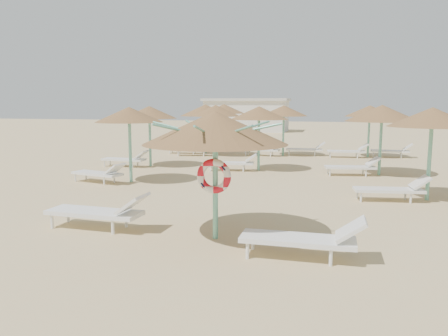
# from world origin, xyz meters

# --- Properties ---
(ground) EXTENTS (120.00, 120.00, 0.00)m
(ground) POSITION_xyz_m (0.00, 0.00, 0.00)
(ground) COLOR tan
(ground) RESTS_ON ground
(main_palapa) EXTENTS (2.91, 2.91, 2.61)m
(main_palapa) POSITION_xyz_m (0.44, -0.03, 2.26)
(main_palapa) COLOR #6BB99F
(main_palapa) RESTS_ON ground
(lounger_main_a) EXTENTS (2.34, 0.79, 0.84)m
(lounger_main_a) POSITION_xyz_m (-2.20, 0.01, 0.40)
(lounger_main_a) COLOR white
(lounger_main_a) RESTS_ON ground
(lounger_main_b) EXTENTS (2.19, 0.67, 0.80)m
(lounger_main_b) POSITION_xyz_m (2.32, -0.76, 0.38)
(lounger_main_b) COLOR white
(lounger_main_b) RESTS_ON ground
(palapa_field) EXTENTS (19.17, 19.08, 2.72)m
(palapa_field) POSITION_xyz_m (1.28, 11.58, 2.31)
(palapa_field) COLOR #6BB99F
(palapa_field) RESTS_ON ground
(service_hut) EXTENTS (8.40, 4.40, 3.25)m
(service_hut) POSITION_xyz_m (-6.00, 35.00, 1.64)
(service_hut) COLOR silver
(service_hut) RESTS_ON ground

